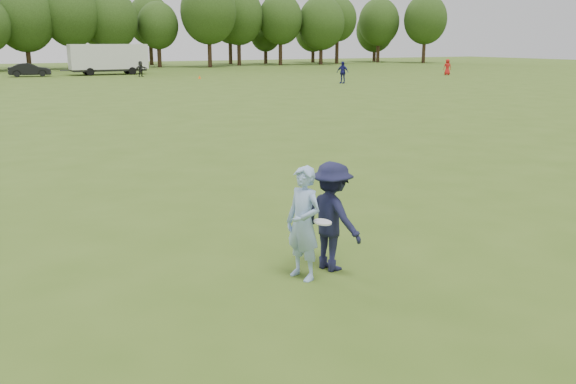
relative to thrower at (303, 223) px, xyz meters
The scene contains 11 objects.
ground 1.06m from the thrower, 66.53° to the left, with size 200.00×200.00×0.00m, color #3C5718.
thrower is the anchor object (origin of this frame).
defender 0.60m from the thrower, 12.61° to the left, with size 1.13×0.65×1.75m, color #181936.
player_far_b 44.35m from the thrower, 56.58° to the left, with size 1.09×0.45×1.85m, color navy.
player_far_c 59.44m from the thrower, 46.00° to the left, with size 0.82×0.53×1.67m, color red.
player_far_d 56.12m from the thrower, 78.01° to the left, with size 1.46×0.46×1.57m, color black.
car_f 60.32m from the thrower, 88.39° to the left, with size 1.42×4.08×1.34m, color black.
field_cone 51.54m from the thrower, 72.11° to the left, with size 0.28×0.28×0.30m, color #FF560D.
disc_in_play 0.32m from the thrower, 54.02° to the right, with size 0.30×0.30×0.07m.
cargo_trailer 61.10m from the thrower, 80.94° to the left, with size 9.00×2.75×3.20m.
treeline 77.68m from the thrower, 87.75° to the left, with size 130.35×18.39×11.74m.
Camera 1 is at (-4.55, -8.26, 3.57)m, focal length 38.00 mm.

